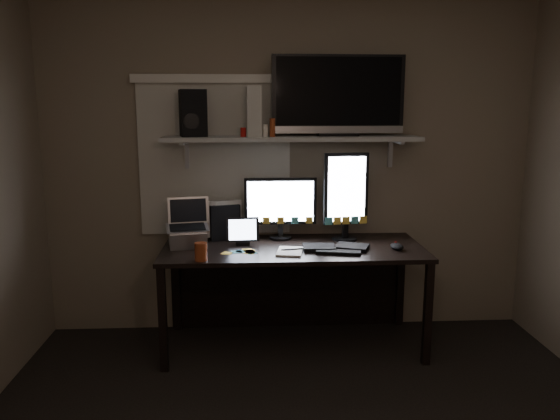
{
  "coord_description": "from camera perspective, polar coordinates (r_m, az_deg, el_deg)",
  "views": [
    {
      "loc": [
        -0.29,
        -2.23,
        1.7
      ],
      "look_at": [
        -0.1,
        1.25,
        1.02
      ],
      "focal_mm": 35.0,
      "sensor_mm": 36.0,
      "label": 1
    }
  ],
  "objects": [
    {
      "name": "back_wall",
      "position": [
        4.06,
        1.0,
        4.62
      ],
      "size": [
        3.6,
        0.0,
        3.6
      ],
      "primitive_type": "plane",
      "rotation": [
        1.57,
        0.0,
        0.0
      ],
      "color": "#736752",
      "rests_on": "floor"
    },
    {
      "name": "window_blinds",
      "position": [
        4.04,
        -6.82,
        5.22
      ],
      "size": [
        1.1,
        0.02,
        1.1
      ],
      "primitive_type": "cube",
      "color": "silver",
      "rests_on": "back_wall"
    },
    {
      "name": "desk",
      "position": [
        3.96,
        1.23,
        -5.87
      ],
      "size": [
        1.8,
        0.75,
        0.73
      ],
      "color": "black",
      "rests_on": "floor"
    },
    {
      "name": "wall_shelf",
      "position": [
        3.87,
        1.2,
        7.5
      ],
      "size": [
        1.8,
        0.35,
        0.03
      ],
      "primitive_type": "cube",
      "color": "#A1A19D",
      "rests_on": "back_wall"
    },
    {
      "name": "monitor_landscape",
      "position": [
        3.96,
        0.04,
        0.22
      ],
      "size": [
        0.52,
        0.06,
        0.46
      ],
      "primitive_type": "cube",
      "rotation": [
        0.0,
        0.0,
        0.0
      ],
      "color": "black",
      "rests_on": "desk"
    },
    {
      "name": "monitor_portrait",
      "position": [
        3.94,
        6.89,
        1.45
      ],
      "size": [
        0.33,
        0.1,
        0.65
      ],
      "primitive_type": "cube",
      "rotation": [
        0.0,
        0.0,
        0.12
      ],
      "color": "black",
      "rests_on": "desk"
    },
    {
      "name": "keyboard",
      "position": [
        3.74,
        5.83,
        -3.91
      ],
      "size": [
        0.48,
        0.26,
        0.03
      ],
      "primitive_type": "cube",
      "rotation": [
        0.0,
        0.0,
        -0.2
      ],
      "color": "black",
      "rests_on": "desk"
    },
    {
      "name": "mouse",
      "position": [
        3.79,
        12.12,
        -3.74
      ],
      "size": [
        0.1,
        0.14,
        0.04
      ],
      "primitive_type": "ellipsoid",
      "rotation": [
        0.0,
        0.0,
        0.22
      ],
      "color": "black",
      "rests_on": "desk"
    },
    {
      "name": "notepad",
      "position": [
        3.64,
        1.03,
        -4.36
      ],
      "size": [
        0.2,
        0.26,
        0.01
      ],
      "primitive_type": "cube",
      "rotation": [
        0.0,
        0.0,
        -0.18
      ],
      "color": "silver",
      "rests_on": "desk"
    },
    {
      "name": "tablet",
      "position": [
        3.82,
        -3.93,
        -2.21
      ],
      "size": [
        0.23,
        0.11,
        0.2
      ],
      "primitive_type": "cube",
      "rotation": [
        0.0,
        0.0,
        0.06
      ],
      "color": "black",
      "rests_on": "desk"
    },
    {
      "name": "file_sorter",
      "position": [
        3.99,
        -5.83,
        -1.12
      ],
      "size": [
        0.24,
        0.16,
        0.28
      ],
      "primitive_type": "cube",
      "rotation": [
        0.0,
        0.0,
        0.31
      ],
      "color": "black",
      "rests_on": "desk"
    },
    {
      "name": "laptop",
      "position": [
        3.81,
        -9.67,
        -1.42
      ],
      "size": [
        0.32,
        0.28,
        0.32
      ],
      "primitive_type": "cube",
      "rotation": [
        0.0,
        0.0,
        0.19
      ],
      "color": "#A2A2A7",
      "rests_on": "desk"
    },
    {
      "name": "cup",
      "position": [
        3.48,
        -8.27,
        -4.33
      ],
      "size": [
        0.1,
        0.1,
        0.12
      ],
      "primitive_type": "cylinder",
      "rotation": [
        0.0,
        0.0,
        -0.3
      ],
      "color": "maroon",
      "rests_on": "desk"
    },
    {
      "name": "sticky_notes",
      "position": [
        3.7,
        -3.86,
        -4.2
      ],
      "size": [
        0.34,
        0.29,
        0.0
      ],
      "primitive_type": null,
      "rotation": [
        0.0,
        0.0,
        0.31
      ],
      "color": "yellow",
      "rests_on": "desk"
    },
    {
      "name": "tv",
      "position": [
        3.93,
        6.08,
        11.78
      ],
      "size": [
        0.93,
        0.19,
        0.56
      ],
      "primitive_type": "cube",
      "rotation": [
        0.0,
        0.0,
        0.02
      ],
      "color": "black",
      "rests_on": "wall_shelf"
    },
    {
      "name": "game_console",
      "position": [
        3.88,
        -2.76,
        10.26
      ],
      "size": [
        0.1,
        0.29,
        0.34
      ],
      "primitive_type": "cube",
      "rotation": [
        0.0,
        0.0,
        0.05
      ],
      "color": "beige",
      "rests_on": "wall_shelf"
    },
    {
      "name": "speaker",
      "position": [
        3.88,
        -9.09,
        9.97
      ],
      "size": [
        0.21,
        0.24,
        0.32
      ],
      "primitive_type": "cube",
      "rotation": [
        0.0,
        0.0,
        0.2
      ],
      "color": "black",
      "rests_on": "wall_shelf"
    },
    {
      "name": "bottles",
      "position": [
        3.79,
        -2.33,
        8.81
      ],
      "size": [
        0.25,
        0.08,
        0.15
      ],
      "primitive_type": null,
      "rotation": [
        0.0,
        0.0,
        0.11
      ],
      "color": "#A50F0C",
      "rests_on": "wall_shelf"
    }
  ]
}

